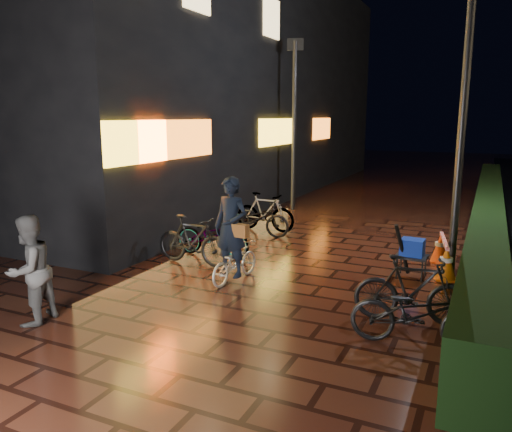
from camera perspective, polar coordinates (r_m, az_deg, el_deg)
The scene contains 11 objects.
ground at distance 8.25m, azimuth 0.07°, elevation -10.97°, with size 80.00×80.00×0.00m, color #381911.
hedge at distance 15.15m, azimuth 24.97°, elevation 0.27°, with size 0.70×20.00×1.00m, color black.
bystander_person at distance 8.32m, azimuth -24.48°, elevation -5.67°, with size 0.82×0.64×1.69m, color #4E4E50.
storefront_block at distance 22.43m, azimuth -9.84°, elevation 14.69°, with size 12.09×22.00×9.00m.
lamp_post_hedge at distance 10.48m, azimuth 22.58°, elevation 10.71°, with size 0.55×0.23×5.76m.
lamp_post_sf at distance 16.83m, azimuth 4.40°, elevation 11.11°, with size 0.53×0.26×5.58m.
cyclist at distance 9.50m, azimuth -2.68°, elevation -3.15°, with size 0.76×1.47×2.04m.
traffic_barrier at distance 10.99m, azimuth 20.62°, elevation -4.17°, with size 0.62×1.64×0.67m.
cart_assembly at distance 10.22m, azimuth 17.34°, elevation -3.68°, with size 0.63×0.61×1.12m.
parked_bikes_storefront at distance 12.23m, azimuth -2.46°, elevation -1.08°, with size 1.97×4.17×1.06m.
parked_bikes_hedge at distance 7.64m, azimuth 17.76°, elevation -9.36°, with size 2.04×1.60×1.06m.
Camera 1 is at (3.23, -6.92, 3.14)m, focal length 35.00 mm.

